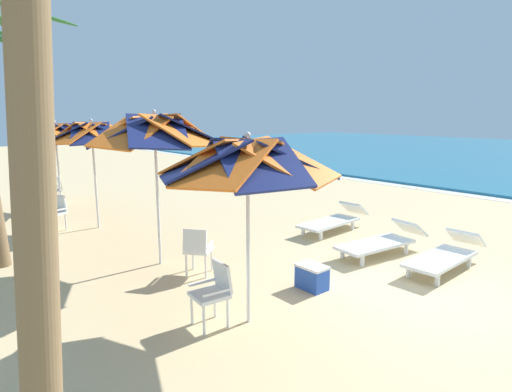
{
  "coord_description": "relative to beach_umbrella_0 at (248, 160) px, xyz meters",
  "views": [
    {
      "loc": [
        3.2,
        -5.87,
        2.79
      ],
      "look_at": [
        -3.83,
        0.07,
        1.0
      ],
      "focal_mm": 29.46,
      "sensor_mm": 36.0,
      "label": 1
    }
  ],
  "objects": [
    {
      "name": "beach_umbrella_2",
      "position": [
        -6.21,
        0.21,
        0.12
      ],
      "size": [
        2.16,
        2.16,
        2.7
      ],
      "color": "silver",
      "rests_on": "ground"
    },
    {
      "name": "plastic_chair_4",
      "position": [
        -8.94,
        -0.5,
        -1.72
      ],
      "size": [
        0.62,
        0.63,
        0.87
      ],
      "color": "white",
      "rests_on": "ground"
    },
    {
      "name": "plastic_chair_3",
      "position": [
        -9.87,
        0.22,
        -1.72
      ],
      "size": [
        0.48,
        0.51,
        0.87
      ],
      "color": "white",
      "rests_on": "ground"
    },
    {
      "name": "plastic_chair_0",
      "position": [
        -0.24,
        -0.4,
        -1.72
      ],
      "size": [
        0.48,
        0.51,
        0.87
      ],
      "color": "white",
      "rests_on": "ground"
    },
    {
      "name": "sun_lounger_3",
      "position": [
        -2.19,
        4.46,
        -1.94
      ],
      "size": [
        0.76,
        2.18,
        0.62
      ],
      "color": "white",
      "rests_on": "ground"
    },
    {
      "name": "ground_plane",
      "position": [
        0.93,
        2.52,
        -2.22
      ],
      "size": [
        80.0,
        80.0,
        0.0
      ],
      "primitive_type": "plane",
      "color": "#D3B784"
    },
    {
      "name": "sun_lounger_2",
      "position": [
        -0.43,
        3.84,
        -1.94
      ],
      "size": [
        0.88,
        2.2,
        0.62
      ],
      "color": "white",
      "rests_on": "ground"
    },
    {
      "name": "plastic_chair_2",
      "position": [
        -6.59,
        -0.66,
        -1.72
      ],
      "size": [
        0.58,
        0.6,
        0.87
      ],
      "color": "white",
      "rests_on": "ground"
    },
    {
      "name": "beach_umbrella_0",
      "position": [
        0.0,
        0.0,
        0.0
      ],
      "size": [
        2.37,
        2.37,
        2.58
      ],
      "color": "silver",
      "rests_on": "ground"
    },
    {
      "name": "plastic_chair_1",
      "position": [
        -1.9,
        0.4,
        -1.72
      ],
      "size": [
        0.63,
        0.63,
        0.87
      ],
      "color": "white",
      "rests_on": "ground"
    },
    {
      "name": "beach_umbrella_3",
      "position": [
        -9.15,
        0.16,
        0.01
      ],
      "size": [
        2.45,
        2.45,
        2.63
      ],
      "color": "silver",
      "rests_on": "ground"
    },
    {
      "name": "cooler_box",
      "position": [
        -0.19,
        1.49,
        -2.02
      ],
      "size": [
        0.5,
        0.34,
        0.4
      ],
      "color": "blue",
      "rests_on": "ground"
    },
    {
      "name": "sun_lounger_1",
      "position": [
        0.79,
        4.0,
        -1.94
      ],
      "size": [
        0.69,
        2.16,
        0.62
      ],
      "color": "white",
      "rests_on": "ground"
    },
    {
      "name": "beach_umbrella_1",
      "position": [
        -2.85,
        0.16,
        0.27
      ],
      "size": [
        2.51,
        2.51,
        2.88
      ],
      "color": "silver",
      "rests_on": "ground"
    }
  ]
}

